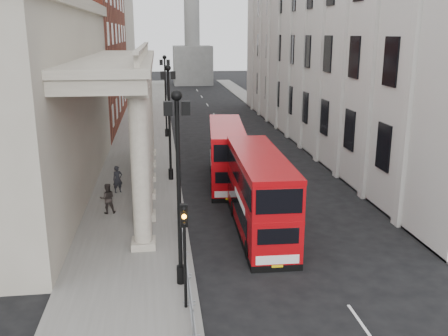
{
  "coord_description": "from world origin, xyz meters",
  "views": [
    {
      "loc": [
        -1.28,
        -15.62,
        10.58
      ],
      "look_at": [
        2.29,
        11.82,
        3.08
      ],
      "focal_mm": 40.0,
      "sensor_mm": 36.0,
      "label": 1
    }
  ],
  "objects_px": {
    "bus_far": "(227,153)",
    "pedestrian_c": "(140,161)",
    "traffic_light": "(184,237)",
    "lamp_post_mid": "(169,115)",
    "lamp_post_south": "(178,177)",
    "pedestrian_a": "(118,179)",
    "lamp_post_north": "(165,90)",
    "pedestrian_b": "(107,198)",
    "monument_column": "(192,6)",
    "bus_near": "(259,192)"
  },
  "relations": [
    {
      "from": "traffic_light",
      "to": "pedestrian_c",
      "type": "distance_m",
      "value": 20.55
    },
    {
      "from": "traffic_light",
      "to": "pedestrian_a",
      "type": "xyz_separation_m",
      "value": [
        -3.74,
        15.3,
        -2.06
      ]
    },
    {
      "from": "bus_near",
      "to": "bus_far",
      "type": "xyz_separation_m",
      "value": [
        -0.49,
        9.6,
        -0.07
      ]
    },
    {
      "from": "lamp_post_mid",
      "to": "bus_far",
      "type": "relative_size",
      "value": 0.84
    },
    {
      "from": "lamp_post_south",
      "to": "traffic_light",
      "type": "distance_m",
      "value": 2.71
    },
    {
      "from": "bus_near",
      "to": "pedestrian_c",
      "type": "relative_size",
      "value": 5.82
    },
    {
      "from": "traffic_light",
      "to": "bus_near",
      "type": "bearing_deg",
      "value": 59.97
    },
    {
      "from": "traffic_light",
      "to": "bus_far",
      "type": "distance_m",
      "value": 17.76
    },
    {
      "from": "lamp_post_mid",
      "to": "bus_near",
      "type": "distance_m",
      "value": 11.59
    },
    {
      "from": "lamp_post_south",
      "to": "lamp_post_north",
      "type": "relative_size",
      "value": 1.0
    },
    {
      "from": "lamp_post_mid",
      "to": "lamp_post_north",
      "type": "distance_m",
      "value": 16.0
    },
    {
      "from": "lamp_post_south",
      "to": "pedestrian_b",
      "type": "distance_m",
      "value": 10.79
    },
    {
      "from": "traffic_light",
      "to": "pedestrian_c",
      "type": "xyz_separation_m",
      "value": [
        -2.4,
        20.3,
        -2.12
      ]
    },
    {
      "from": "lamp_post_mid",
      "to": "pedestrian_c",
      "type": "relative_size",
      "value": 4.78
    },
    {
      "from": "lamp_post_south",
      "to": "bus_far",
      "type": "distance_m",
      "value": 16.03
    },
    {
      "from": "traffic_light",
      "to": "monument_column",
      "type": "bearing_deg",
      "value": 85.87
    },
    {
      "from": "pedestrian_c",
      "to": "pedestrian_b",
      "type": "bearing_deg",
      "value": -115.18
    },
    {
      "from": "bus_near",
      "to": "pedestrian_b",
      "type": "height_order",
      "value": "bus_near"
    },
    {
      "from": "monument_column",
      "to": "pedestrian_a",
      "type": "distance_m",
      "value": 76.88
    },
    {
      "from": "pedestrian_c",
      "to": "pedestrian_a",
      "type": "bearing_deg",
      "value": -119.84
    },
    {
      "from": "lamp_post_mid",
      "to": "lamp_post_north",
      "type": "bearing_deg",
      "value": 90.0
    },
    {
      "from": "monument_column",
      "to": "bus_near",
      "type": "relative_size",
      "value": 5.35
    },
    {
      "from": "monument_column",
      "to": "pedestrian_c",
      "type": "xyz_separation_m",
      "value": [
        -8.9,
        -69.72,
        -14.99
      ]
    },
    {
      "from": "monument_column",
      "to": "pedestrian_b",
      "type": "height_order",
      "value": "monument_column"
    },
    {
      "from": "bus_far",
      "to": "lamp_post_north",
      "type": "bearing_deg",
      "value": 108.97
    },
    {
      "from": "monument_column",
      "to": "lamp_post_north",
      "type": "height_order",
      "value": "monument_column"
    },
    {
      "from": "lamp_post_north",
      "to": "pedestrian_c",
      "type": "bearing_deg",
      "value": -99.53
    },
    {
      "from": "traffic_light",
      "to": "lamp_post_mid",
      "type": "bearing_deg",
      "value": 90.32
    },
    {
      "from": "bus_far",
      "to": "pedestrian_b",
      "type": "xyz_separation_m",
      "value": [
        -7.99,
        -6.01,
        -1.16
      ]
    },
    {
      "from": "lamp_post_north",
      "to": "bus_near",
      "type": "distance_m",
      "value": 26.85
    },
    {
      "from": "lamp_post_north",
      "to": "bus_near",
      "type": "height_order",
      "value": "lamp_post_north"
    },
    {
      "from": "traffic_light",
      "to": "pedestrian_b",
      "type": "bearing_deg",
      "value": 109.7
    },
    {
      "from": "bus_far",
      "to": "traffic_light",
      "type": "bearing_deg",
      "value": -97.52
    },
    {
      "from": "bus_far",
      "to": "lamp_post_south",
      "type": "bearing_deg",
      "value": -99.51
    },
    {
      "from": "lamp_post_south",
      "to": "lamp_post_north",
      "type": "height_order",
      "value": "same"
    },
    {
      "from": "monument_column",
      "to": "lamp_post_south",
      "type": "xyz_separation_m",
      "value": [
        -6.6,
        -88.0,
        -11.07
      ]
    },
    {
      "from": "traffic_light",
      "to": "bus_far",
      "type": "relative_size",
      "value": 0.43
    },
    {
      "from": "lamp_post_north",
      "to": "traffic_light",
      "type": "bearing_deg",
      "value": -89.83
    },
    {
      "from": "lamp_post_north",
      "to": "pedestrian_c",
      "type": "height_order",
      "value": "lamp_post_north"
    },
    {
      "from": "bus_near",
      "to": "bus_far",
      "type": "distance_m",
      "value": 9.61
    },
    {
      "from": "bus_near",
      "to": "pedestrian_b",
      "type": "distance_m",
      "value": 9.3
    },
    {
      "from": "lamp_post_south",
      "to": "pedestrian_a",
      "type": "distance_m",
      "value": 14.31
    },
    {
      "from": "lamp_post_south",
      "to": "traffic_light",
      "type": "height_order",
      "value": "lamp_post_south"
    },
    {
      "from": "lamp_post_mid",
      "to": "bus_far",
      "type": "distance_m",
      "value": 4.93
    },
    {
      "from": "lamp_post_south",
      "to": "pedestrian_a",
      "type": "height_order",
      "value": "lamp_post_south"
    },
    {
      "from": "lamp_post_north",
      "to": "bus_far",
      "type": "relative_size",
      "value": 0.84
    },
    {
      "from": "monument_column",
      "to": "lamp_post_mid",
      "type": "distance_m",
      "value": 73.14
    },
    {
      "from": "traffic_light",
      "to": "lamp_post_north",
      "type": "bearing_deg",
      "value": 90.17
    },
    {
      "from": "bus_far",
      "to": "pedestrian_c",
      "type": "xyz_separation_m",
      "value": [
        -6.35,
        3.01,
        -1.21
      ]
    },
    {
      "from": "monument_column",
      "to": "bus_far",
      "type": "xyz_separation_m",
      "value": [
        -2.55,
        -72.73,
        -13.78
      ]
    }
  ]
}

